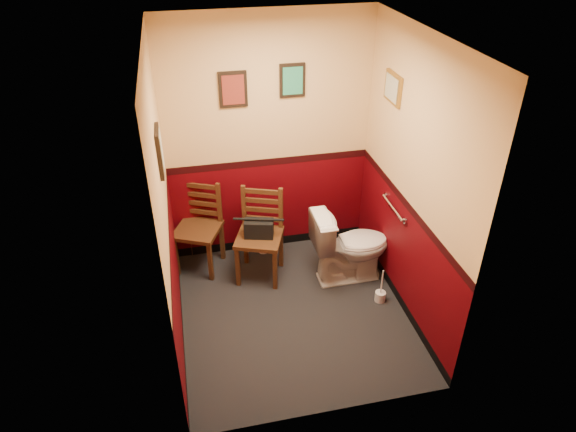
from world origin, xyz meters
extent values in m
cube|color=black|center=(0.00, 0.00, 0.00)|extent=(2.20, 2.40, 0.00)
cube|color=silver|center=(0.00, 0.00, 2.70)|extent=(2.20, 2.40, 0.00)
cube|color=#460208|center=(0.00, 1.20, 1.35)|extent=(2.20, 0.00, 2.70)
cube|color=#460208|center=(0.00, -1.20, 1.35)|extent=(2.20, 0.00, 2.70)
cube|color=#460208|center=(-1.10, 0.00, 1.35)|extent=(0.00, 2.40, 2.70)
cube|color=#460208|center=(1.10, 0.00, 1.35)|extent=(0.00, 2.40, 2.70)
cylinder|color=silver|center=(1.07, 0.25, 0.95)|extent=(0.03, 0.50, 0.03)
cylinder|color=silver|center=(1.09, 0.00, 0.95)|extent=(0.02, 0.06, 0.06)
cylinder|color=silver|center=(1.09, 0.50, 0.95)|extent=(0.02, 0.06, 0.06)
cube|color=black|center=(-0.35, 1.18, 1.95)|extent=(0.28, 0.03, 0.36)
cube|color=maroon|center=(-0.35, 1.17, 1.95)|extent=(0.22, 0.01, 0.30)
cube|color=black|center=(0.25, 1.18, 2.00)|extent=(0.26, 0.03, 0.34)
cube|color=#2A8864|center=(0.25, 1.17, 2.00)|extent=(0.20, 0.01, 0.28)
cube|color=black|center=(-1.08, 0.10, 1.85)|extent=(0.03, 0.30, 0.38)
cube|color=#ADA788|center=(-1.07, 0.10, 1.85)|extent=(0.01, 0.24, 0.31)
cube|color=olive|center=(1.08, 0.60, 2.05)|extent=(0.03, 0.34, 0.28)
cube|color=#ADA788|center=(1.07, 0.60, 2.05)|extent=(0.01, 0.28, 0.22)
imported|color=white|center=(0.72, 0.44, 0.41)|extent=(0.84, 0.48, 0.82)
cylinder|color=silver|center=(0.92, -0.02, 0.05)|extent=(0.11, 0.11, 0.11)
cylinder|color=silver|center=(0.92, -0.02, 0.24)|extent=(0.01, 0.01, 0.31)
cube|color=#4E2D17|center=(-0.85, 0.96, 0.49)|extent=(0.61, 0.61, 0.04)
cube|color=#4E2D17|center=(-1.11, 0.87, 0.25)|extent=(0.06, 0.06, 0.49)
cube|color=#4E2D17|center=(-0.95, 1.23, 0.25)|extent=(0.06, 0.06, 0.49)
cube|color=#4E2D17|center=(-0.75, 0.70, 0.25)|extent=(0.06, 0.06, 0.49)
cube|color=#4E2D17|center=(-0.59, 1.06, 0.25)|extent=(0.06, 0.06, 0.49)
cube|color=#4E2D17|center=(-0.94, 1.23, 0.74)|extent=(0.06, 0.05, 0.49)
cube|color=#4E2D17|center=(-0.59, 1.07, 0.74)|extent=(0.06, 0.05, 0.49)
cube|color=#4E2D17|center=(-0.76, 1.15, 0.60)|extent=(0.35, 0.18, 0.05)
cube|color=#4E2D17|center=(-0.76, 1.15, 0.71)|extent=(0.35, 0.18, 0.05)
cube|color=#4E2D17|center=(-0.76, 1.15, 0.82)|extent=(0.35, 0.18, 0.05)
cube|color=#4E2D17|center=(-0.76, 1.15, 0.93)|extent=(0.35, 0.18, 0.05)
cube|color=#4E2D17|center=(-0.22, 0.67, 0.50)|extent=(0.60, 0.60, 0.04)
cube|color=#4E2D17|center=(-0.48, 0.55, 0.25)|extent=(0.06, 0.06, 0.50)
cube|color=#4E2D17|center=(-0.34, 0.93, 0.25)|extent=(0.06, 0.06, 0.50)
cube|color=#4E2D17|center=(-0.10, 0.41, 0.25)|extent=(0.06, 0.06, 0.50)
cube|color=#4E2D17|center=(0.04, 0.78, 0.25)|extent=(0.06, 0.06, 0.50)
cube|color=#4E2D17|center=(-0.33, 0.93, 0.75)|extent=(0.06, 0.05, 0.50)
cube|color=#4E2D17|center=(0.04, 0.79, 0.75)|extent=(0.06, 0.05, 0.50)
cube|color=#4E2D17|center=(-0.15, 0.86, 0.61)|extent=(0.36, 0.16, 0.05)
cube|color=#4E2D17|center=(-0.15, 0.86, 0.72)|extent=(0.36, 0.16, 0.05)
cube|color=#4E2D17|center=(-0.15, 0.86, 0.83)|extent=(0.36, 0.16, 0.05)
cube|color=#4E2D17|center=(-0.15, 0.86, 0.94)|extent=(0.36, 0.16, 0.05)
cube|color=black|center=(-0.22, 0.67, 0.62)|extent=(0.33, 0.22, 0.19)
cylinder|color=black|center=(-0.22, 0.67, 0.73)|extent=(0.26, 0.09, 0.03)
cylinder|color=silver|center=(-0.11, 1.09, 0.05)|extent=(0.12, 0.12, 0.10)
cylinder|color=silver|center=(0.01, 1.09, 0.05)|extent=(0.12, 0.12, 0.10)
cylinder|color=silver|center=(-0.05, 1.08, 0.16)|extent=(0.12, 0.12, 0.10)
cylinder|color=silver|center=(-0.05, 1.06, 0.26)|extent=(0.12, 0.12, 0.10)
cylinder|color=silver|center=(-0.05, 1.09, 0.37)|extent=(0.12, 0.12, 0.10)
camera|label=1|loc=(-0.88, -3.76, 3.60)|focal=32.00mm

